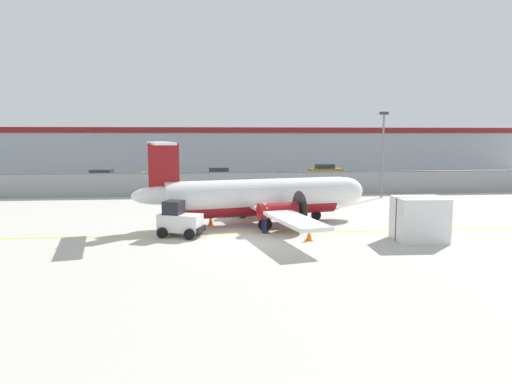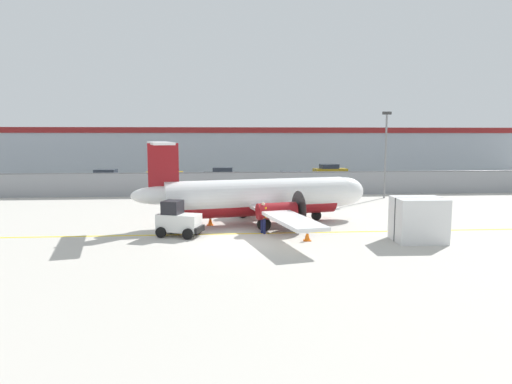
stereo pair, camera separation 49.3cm
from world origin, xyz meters
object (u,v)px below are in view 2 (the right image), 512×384
object	(u,v)px
parked_car_4	(330,170)
parked_car_0	(107,177)
commuter_airplane	(261,197)
cargo_container	(418,220)
traffic_cone_far_left	(307,235)
parked_car_3	(290,179)
traffic_cone_near_right	(210,220)
ground_crew_worker	(263,216)
parked_car_2	(222,174)
traffic_cone_near_left	(173,216)
parked_car_1	(165,174)
baggage_tug	(178,220)
apron_light_pole	(386,147)

from	to	relation	value
parked_car_4	parked_car_0	bearing A→B (deg)	-169.47
commuter_airplane	parked_car_0	xyz separation A→B (m)	(-14.61, 22.93, -0.71)
cargo_container	parked_car_4	bearing A→B (deg)	85.38
commuter_airplane	parked_car_0	world-z (taller)	commuter_airplane
traffic_cone_far_left	parked_car_4	xyz separation A→B (m)	(9.62, 34.93, 0.58)
parked_car_3	commuter_airplane	bearing A→B (deg)	83.50
traffic_cone_near_right	cargo_container	bearing A→B (deg)	-25.31
ground_crew_worker	cargo_container	xyz separation A→B (m)	(7.57, -2.41, 0.15)
parked_car_2	traffic_cone_far_left	bearing A→B (deg)	103.87
traffic_cone_near_left	parked_car_1	size ratio (longest dim) A/B	0.15
ground_crew_worker	parked_car_2	world-z (taller)	same
parked_car_4	commuter_airplane	bearing A→B (deg)	-115.83
baggage_tug	parked_car_3	size ratio (longest dim) A/B	0.59
parked_car_0	apron_light_pole	xyz separation A→B (m)	(26.08, -12.37, 3.41)
ground_crew_worker	traffic_cone_near_left	distance (m)	6.67
parked_car_3	parked_car_4	world-z (taller)	same
traffic_cone_far_left	cargo_container	bearing A→B (deg)	-5.22
traffic_cone_near_left	parked_car_2	world-z (taller)	parked_car_2
parked_car_2	apron_light_pole	xyz separation A→B (m)	(13.73, -14.47, 3.41)
traffic_cone_near_left	commuter_airplane	bearing A→B (deg)	-12.98
parked_car_0	parked_car_3	world-z (taller)	same
traffic_cone_near_right	parked_car_2	bearing A→B (deg)	88.18
baggage_tug	traffic_cone_near_right	world-z (taller)	baggage_tug
baggage_tug	apron_light_pole	distance (m)	21.47
parked_car_4	apron_light_pole	distance (m)	19.89
apron_light_pole	parked_car_2	bearing A→B (deg)	133.49
ground_crew_worker	parked_car_2	bearing A→B (deg)	61.39
traffic_cone_near_left	traffic_cone_far_left	distance (m)	9.44
traffic_cone_near_left	traffic_cone_far_left	world-z (taller)	same
parked_car_1	parked_car_4	size ratio (longest dim) A/B	1.00
baggage_tug	traffic_cone_far_left	xyz separation A→B (m)	(6.58, -1.61, -0.54)
commuter_airplane	traffic_cone_near_right	distance (m)	3.34
parked_car_4	apron_light_pole	size ratio (longest dim) A/B	0.60
cargo_container	traffic_cone_far_left	size ratio (longest dim) A/B	3.86
ground_crew_worker	parked_car_3	size ratio (longest dim) A/B	0.39
traffic_cone_near_right	traffic_cone_far_left	bearing A→B (deg)	-41.92
parked_car_2	ground_crew_worker	bearing A→B (deg)	100.24
traffic_cone_far_left	parked_car_2	xyz separation A→B (m)	(-4.15, 29.80, 0.58)
traffic_cone_near_left	traffic_cone_near_right	world-z (taller)	same
cargo_container	parked_car_4	size ratio (longest dim) A/B	0.57
commuter_airplane	traffic_cone_near_left	distance (m)	5.68
traffic_cone_far_left	apron_light_pole	xyz separation A→B (m)	(9.58, 15.33, 3.99)
baggage_tug	commuter_airplane	bearing A→B (deg)	53.37
traffic_cone_far_left	parked_car_0	size ratio (longest dim) A/B	0.15
traffic_cone_near_left	parked_car_2	size ratio (longest dim) A/B	0.15
commuter_airplane	ground_crew_worker	bearing A→B (deg)	-105.81
commuter_airplane	apron_light_pole	distance (m)	15.83
cargo_container	baggage_tug	bearing A→B (deg)	172.06
parked_car_4	traffic_cone_near_left	bearing A→B (deg)	-125.24
traffic_cone_near_left	parked_car_0	distance (m)	23.58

